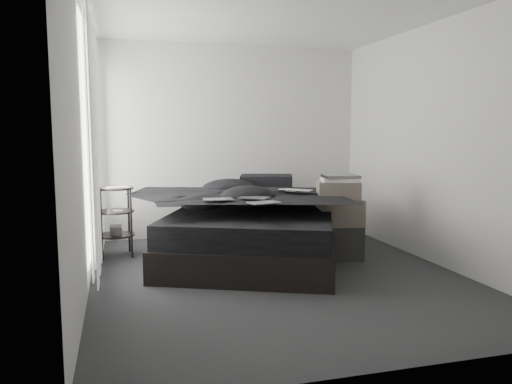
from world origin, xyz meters
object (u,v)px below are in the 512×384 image
object	(u,v)px
bed	(255,245)
laptop	(294,184)
side_stand	(116,222)
box_lower	(338,241)

from	to	relation	value
bed	laptop	size ratio (longest dim) A/B	6.24
bed	side_stand	world-z (taller)	side_stand
laptop	bed	bearing A→B (deg)	-154.50
bed	laptop	xyz separation A→B (m)	(0.42, -0.12, 0.70)
bed	side_stand	xyz separation A→B (m)	(-1.52, 0.54, 0.24)
bed	side_stand	bearing A→B (deg)	-176.12
box_lower	side_stand	bearing A→B (deg)	162.70
side_stand	box_lower	size ratio (longest dim) A/B	1.53
laptop	side_stand	distance (m)	2.10
bed	box_lower	xyz separation A→B (m)	(0.93, -0.22, 0.03)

